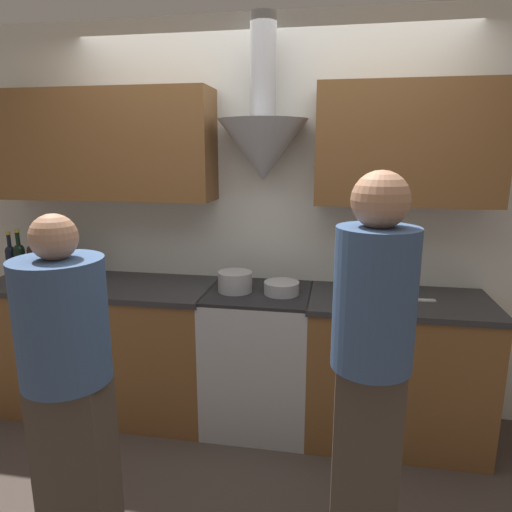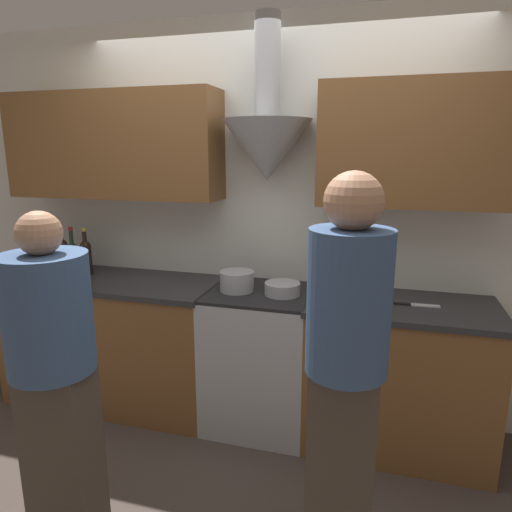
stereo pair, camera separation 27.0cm
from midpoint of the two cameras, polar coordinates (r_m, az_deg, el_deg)
name	(u,v)px [view 2 (the right image)]	position (r m, az deg, el deg)	size (l,w,h in m)	color
ground_plane	(246,450)	(2.99, 1.50, -23.21)	(12.00, 12.00, 0.00)	#423833
wall_back	(260,196)	(3.02, 3.04, 7.48)	(8.40, 0.55, 2.60)	silver
counter_left	(115,340)	(3.41, -15.09, -10.10)	(1.53, 0.62, 0.91)	brown
counter_right	(398,375)	(2.98, 19.87, -13.90)	(1.08, 0.62, 0.91)	brown
stove_range	(260,357)	(3.03, 3.16, -12.59)	(0.65, 0.60, 0.91)	#A8AAAF
wine_bottle_0	(31,254)	(3.65, -24.47, 0.25)	(0.07, 0.07, 0.32)	black
wine_bottle_1	(39,253)	(3.59, -23.64, 0.27)	(0.07, 0.07, 0.34)	black
wine_bottle_2	(50,254)	(3.53, -22.37, 0.19)	(0.07, 0.07, 0.34)	black
wine_bottle_3	(63,254)	(3.48, -20.99, 0.20)	(0.07, 0.07, 0.34)	black
wine_bottle_4	(73,256)	(3.42, -19.85, -0.05)	(0.07, 0.07, 0.34)	black
wine_bottle_5	(86,256)	(3.38, -18.37, 0.02)	(0.08, 0.08, 0.34)	black
stock_pot	(237,281)	(2.86, 0.30, -3.17)	(0.21, 0.21, 0.13)	#A8AAAF
mixing_bowl	(282,289)	(2.80, 6.09, -4.12)	(0.22, 0.22, 0.08)	#A8AAAF
orange_fruit	(381,304)	(2.63, 18.29, -5.76)	(0.09, 0.09, 0.09)	orange
chefs_knife	(417,305)	(2.81, 22.14, -5.74)	(0.25, 0.04, 0.01)	silver
person_foreground_left	(54,374)	(2.12, -20.52, -13.77)	(0.35, 0.35, 1.54)	#473D33
person_foreground_right	(346,369)	(1.85, 15.41, -13.61)	(0.31, 0.31, 1.70)	#473D33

